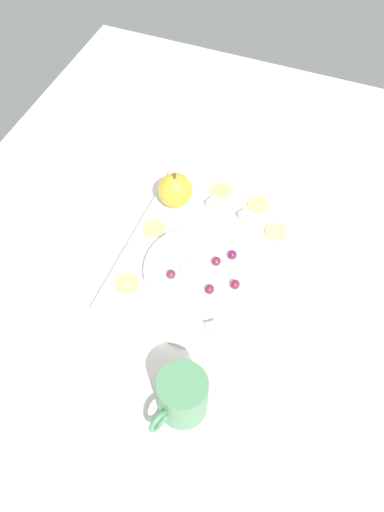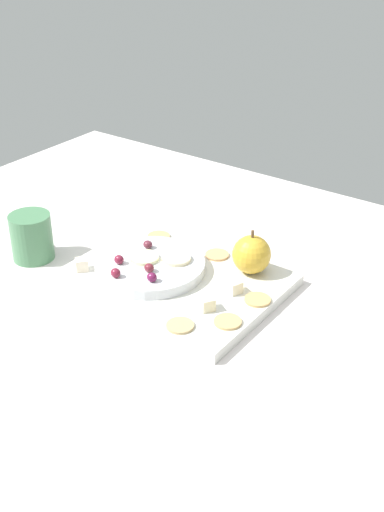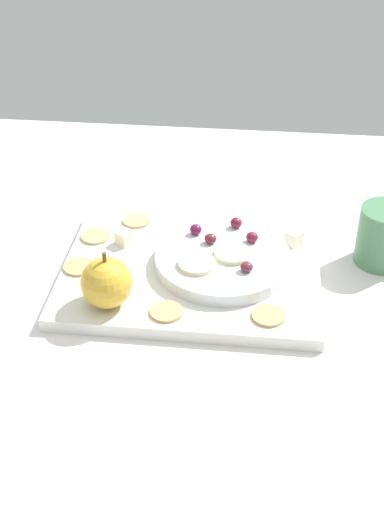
{
  "view_description": "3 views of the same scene",
  "coord_description": "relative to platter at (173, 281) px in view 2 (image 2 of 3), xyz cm",
  "views": [
    {
      "loc": [
        50.21,
        19.43,
        81.38
      ],
      "look_at": [
        0.38,
        -0.22,
        7.26
      ],
      "focal_mm": 37.85,
      "sensor_mm": 36.0,
      "label": 1
    },
    {
      "loc": [
        -59.71,
        74.94,
        61.76
      ],
      "look_at": [
        -4.55,
        -1.49,
        8.59
      ],
      "focal_mm": 46.6,
      "sensor_mm": 36.0,
      "label": 2
    },
    {
      "loc": [
        6.07,
        -74.47,
        58.85
      ],
      "look_at": [
        -2.0,
        -0.84,
        7.74
      ],
      "focal_mm": 48.24,
      "sensor_mm": 36.0,
      "label": 3
    }
  ],
  "objects": [
    {
      "name": "table",
      "position": [
        2.28,
        -0.67,
        -2.45
      ],
      "size": [
        126.02,
        100.01,
        3.08
      ],
      "primitive_type": "cube",
      "color": "silver",
      "rests_on": "ground"
    },
    {
      "name": "serving_dish",
      "position": [
        4.22,
        0.79,
        1.82
      ],
      "size": [
        18.36,
        18.36,
        1.82
      ],
      "primitive_type": "cylinder",
      "color": "silver",
      "rests_on": "platter"
    },
    {
      "name": "cheese_cube_0",
      "position": [
        -10.02,
        4.65,
        1.92
      ],
      "size": [
        2.8,
        2.8,
        2.03
      ],
      "primitive_type": "cube",
      "rotation": [
        0.0,
        0.0,
        1.0
      ],
      "color": "#F9EDC0",
      "rests_on": "platter"
    },
    {
      "name": "cracker_4",
      "position": [
        -1.97,
        -10.07,
        1.11
      ],
      "size": [
        4.14,
        4.14,
        0.4
      ],
      "primitive_type": "cylinder",
      "color": "tan",
      "rests_on": "platter"
    },
    {
      "name": "grape_1",
      "position": [
        2.12,
        3.38,
        3.44
      ],
      "size": [
        1.67,
        1.5,
        1.44
      ],
      "primitive_type": "ellipsoid",
      "color": "maroon",
      "rests_on": "serving_dish"
    },
    {
      "name": "apple_whole",
      "position": [
        -9.49,
        -8.99,
        4.15
      ],
      "size": [
        6.49,
        6.49,
        6.49
      ],
      "primitive_type": "sphere",
      "color": "gold",
      "rests_on": "platter"
    },
    {
      "name": "grape_4",
      "position": [
        7.5,
        -2.7,
        3.41
      ],
      "size": [
        1.67,
        1.5,
        1.38
      ],
      "primitive_type": "ellipsoid",
      "color": "maroon",
      "rests_on": "serving_dish"
    },
    {
      "name": "cheese_cube_2",
      "position": [
        13.82,
        7.14,
        1.92
      ],
      "size": [
        2.86,
        2.86,
        2.03
      ],
      "primitive_type": "cube",
      "rotation": [
        0.0,
        0.0,
        0.87
      ],
      "color": "#F6E5C9",
      "rests_on": "platter"
    },
    {
      "name": "cheese_cube_1",
      "position": [
        -10.78,
        -1.85,
        1.92
      ],
      "size": [
        2.65,
        2.65,
        2.03
      ],
      "primitive_type": "cube",
      "rotation": [
        0.0,
        0.0,
        1.18
      ],
      "color": "#F8EAC4",
      "rests_on": "platter"
    },
    {
      "name": "grape_2",
      "position": [
        7.94,
        4.27,
        3.49
      ],
      "size": [
        1.67,
        1.5,
        1.53
      ],
      "primitive_type": "ellipsoid",
      "color": "maroon",
      "rests_on": "serving_dish"
    },
    {
      "name": "apple_slice_1",
      "position": [
        0.98,
        -2.16,
        3.02
      ],
      "size": [
        4.93,
        4.93,
        0.6
      ],
      "primitive_type": "cylinder",
      "color": "beige",
      "rests_on": "serving_dish"
    },
    {
      "name": "cracker_2",
      "position": [
        -14.51,
        5.77,
        1.11
      ],
      "size": [
        4.14,
        4.14,
        0.4
      ],
      "primitive_type": "cylinder",
      "color": "tan",
      "rests_on": "platter"
    },
    {
      "name": "cracker_1",
      "position": [
        -15.04,
        -1.92,
        1.11
      ],
      "size": [
        4.14,
        4.14,
        0.4
      ],
      "primitive_type": "cylinder",
      "color": "tan",
      "rests_on": "platter"
    },
    {
      "name": "apple_stem",
      "position": [
        -9.49,
        -8.99,
        8.0
      ],
      "size": [
        0.5,
        0.5,
        1.2
      ],
      "primitive_type": "cylinder",
      "color": "brown",
      "rests_on": "apple_whole"
    },
    {
      "name": "cup",
      "position": [
        26.17,
        6.88,
        3.29
      ],
      "size": [
        10.25,
        7.34,
        8.4
      ],
      "color": "#497E55",
      "rests_on": "table"
    },
    {
      "name": "platter",
      "position": [
        0.0,
        0.0,
        0.0
      ],
      "size": [
        34.55,
        26.51,
        1.82
      ],
      "primitive_type": "cube",
      "color": "silver",
      "rests_on": "table"
    },
    {
      "name": "apple_slice_0",
      "position": [
        5.49,
        0.72,
        3.02
      ],
      "size": [
        4.93,
        4.93,
        0.6
      ],
      "primitive_type": "cylinder",
      "color": "beige",
      "rests_on": "serving_dish"
    },
    {
      "name": "cracker_3",
      "position": [
        10.56,
        -9.5,
        1.11
      ],
      "size": [
        4.14,
        4.14,
        0.4
      ],
      "primitive_type": "cylinder",
      "color": "tan",
      "rests_on": "platter"
    },
    {
      "name": "cracker_0",
      "position": [
        -9.4,
        10.68,
        1.11
      ],
      "size": [
        4.14,
        4.14,
        0.4
      ],
      "primitive_type": "cylinder",
      "color": "tan",
      "rests_on": "platter"
    },
    {
      "name": "grape_3",
      "position": [
        5.55,
        7.82,
        3.5
      ],
      "size": [
        1.67,
        1.5,
        1.54
      ],
      "primitive_type": "ellipsoid",
      "color": "maroon",
      "rests_on": "serving_dish"
    },
    {
      "name": "grape_0",
      "position": [
        0.04,
        5.45,
        3.48
      ],
      "size": [
        1.67,
        1.5,
        1.51
      ],
      "primitive_type": "ellipsoid",
      "color": "#641740",
      "rests_on": "serving_dish"
    }
  ]
}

